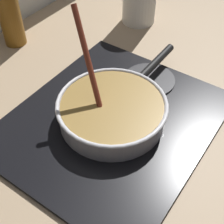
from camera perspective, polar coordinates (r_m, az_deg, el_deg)
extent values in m
cube|color=#9E8466|center=(0.76, 9.43, -13.31)|extent=(2.40, 1.60, 0.04)
cube|color=black|center=(0.84, 0.00, -1.64)|extent=(0.56, 0.48, 0.01)
torus|color=#592D0C|center=(0.83, 0.00, -1.18)|extent=(0.16, 0.16, 0.01)
cylinder|color=#262628|center=(0.95, 6.64, 5.75)|extent=(0.15, 0.15, 0.01)
cylinder|color=silver|center=(0.81, 0.00, 0.00)|extent=(0.27, 0.27, 0.06)
cylinder|color=olive|center=(0.81, 0.00, 0.20)|extent=(0.26, 0.26, 0.05)
torus|color=silver|center=(0.79, 0.00, 1.43)|extent=(0.28, 0.28, 0.01)
cylinder|color=black|center=(0.95, 7.86, 8.82)|extent=(0.18, 0.02, 0.02)
cylinder|color=beige|center=(0.84, -3.79, 3.29)|extent=(0.03, 0.03, 0.01)
cylinder|color=beige|center=(0.86, -2.62, 4.95)|extent=(0.03, 0.03, 0.01)
cylinder|color=#E5CC7A|center=(0.81, 1.37, 1.73)|extent=(0.03, 0.03, 0.01)
cylinder|color=#E5CC7A|center=(0.77, 3.42, -1.82)|extent=(0.03, 0.03, 0.01)
cylinder|color=#EDD88C|center=(0.84, 5.52, 3.24)|extent=(0.04, 0.04, 0.01)
cylinder|color=#EDD88C|center=(0.85, -0.57, 3.93)|extent=(0.03, 0.03, 0.01)
cylinder|color=#E5CC7A|center=(0.79, 5.74, -0.03)|extent=(0.04, 0.04, 0.01)
cylinder|color=maroon|center=(0.76, -4.27, 9.05)|extent=(0.08, 0.13, 0.23)
cube|color=brown|center=(0.79, -1.92, -0.03)|extent=(0.05, 0.05, 0.01)
cylinder|color=#8C5919|center=(1.12, -17.75, 16.09)|extent=(0.07, 0.07, 0.21)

